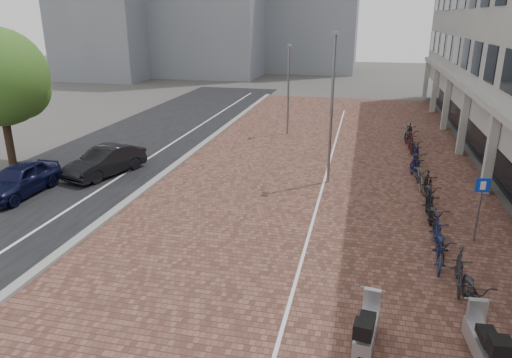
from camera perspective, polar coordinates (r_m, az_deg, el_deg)
The scene contains 15 objects.
ground at distance 12.68m, azimuth -6.33°, elevation -14.36°, with size 140.00×140.00×0.00m, color #474442.
plaza_brick at distance 23.07m, azimuth 8.23°, elevation 1.36°, with size 14.50×42.00×0.04m, color brown.
street_asphalt at distance 26.27m, azimuth -16.41°, elevation 2.96°, with size 8.00×50.00×0.03m, color black.
curb at distance 24.61m, azimuth -8.45°, elevation 2.63°, with size 0.35×42.00×0.14m, color gray.
lane_line at distance 25.36m, azimuth -12.46°, elevation 2.77°, with size 0.12×44.00×0.00m, color white.
parking_line at distance 23.05m, azimuth 8.73°, elevation 1.39°, with size 0.10×30.00×0.00m, color white.
car_navy at distance 21.48m, azimuth -26.78°, elevation -0.06°, with size 1.57×3.91×1.33m, color black.
car_dark at distance 22.72m, azimuth -17.78°, elevation 2.06°, with size 1.39×3.99×1.32m, color black.
scooter_front at distance 10.92m, azimuth 13.30°, elevation -17.08°, with size 0.55×1.77×1.22m, color #AAAAAF, non-canonical shape.
scooter_back at distance 11.25m, azimuth 25.91°, elevation -17.37°, with size 0.57×1.84×1.26m, color #A2A2A7, non-canonical shape.
parking_sign at distance 16.52m, azimuth 25.55°, elevation -2.37°, with size 0.46×0.13×2.19m.
lamp_near at distance 20.22m, azimuth 9.13°, elevation 8.06°, with size 0.12×0.12×6.35m, color gray.
lamp_far at distance 29.14m, azimuth 3.93°, elevation 10.60°, with size 0.12×0.12×5.35m, color slate.
street_tree at distance 25.17m, azimuth -28.42°, elevation 10.54°, with size 4.53×4.53×6.59m.
bike_row at distance 21.30m, azimuth 19.56°, elevation 0.36°, with size 1.29×20.43×1.05m.
Camera 1 is at (3.69, -9.93, 6.97)m, focal length 32.98 mm.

